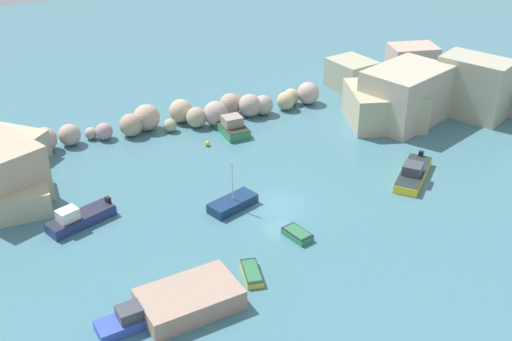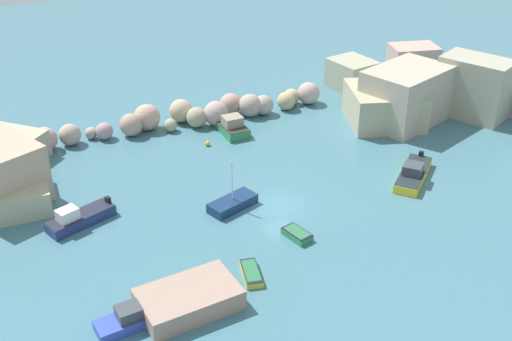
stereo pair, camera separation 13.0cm
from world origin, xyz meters
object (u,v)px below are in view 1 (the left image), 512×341
Objects in this scene: moored_boat_5 at (413,173)px; moored_boat_6 at (79,218)px; stone_dock at (189,299)px; moored_boat_3 at (252,273)px; channel_buoy at (207,144)px; moored_boat_4 at (233,203)px; moored_boat_1 at (142,316)px; moored_boat_2 at (297,234)px; moored_boat_0 at (231,126)px.

moored_boat_6 is (-28.80, 5.25, 0.04)m from moored_boat_5.
moored_boat_3 is (5.10, 1.26, -0.44)m from stone_dock.
stone_dock is 13.87m from moored_boat_6.
channel_buoy is 0.16× the size of moored_boat_3.
moored_boat_6 reaches higher than moored_boat_5.
moored_boat_4 is 16.87m from moored_boat_5.
stone_dock is at bearing 88.95° from moored_boat_6.
stone_dock is 13.05× the size of channel_buoy.
moored_boat_1 is 1.36× the size of moored_boat_4.
moored_boat_1 is 8.46m from moored_boat_3.
moored_boat_4 reaches higher than stone_dock.
moored_boat_2 is 0.58× the size of moored_boat_4.
moored_boat_4 reaches higher than moored_boat_3.
moored_boat_0 is at bearing 61.03° from stone_dock.
channel_buoy is at bearing -84.83° from moored_boat_5.
moored_boat_5 is 29.28m from moored_boat_6.
moored_boat_4 is (-2.27, -11.72, 0.18)m from channel_buoy.
moored_boat_2 is at bearing -25.54° from moored_boat_5.
moored_boat_6 reaches higher than moored_boat_3.
moored_boat_2 is (-2.82, -19.63, -0.40)m from moored_boat_0.
moored_boat_5 is (11.03, -15.93, -0.13)m from moored_boat_0.
moored_boat_1 is at bearing -155.41° from moored_boat_4.
moored_boat_3 is (8.36, 1.23, -0.21)m from moored_boat_1.
moored_boat_2 is (10.33, 4.12, -0.42)m from stone_dock.
moored_boat_6 is at bearing 45.56° from moored_boat_2.
moored_boat_1 reaches higher than stone_dock.
moored_boat_4 is at bearing 11.61° from moored_boat_2.
moored_boat_2 is at bearing -83.76° from moored_boat_4.
channel_buoy is at bearing 60.16° from moored_boat_4.
moored_boat_3 is (-5.23, -2.87, -0.02)m from moored_boat_2.
moored_boat_4 is (-2.85, 6.08, 0.13)m from moored_boat_2.
moored_boat_1 is 1.08× the size of moored_boat_6.
moored_boat_0 is at bearing -21.69° from moored_boat_2.
moored_boat_3 is 15.31m from moored_boat_6.
moored_boat_3 is at bearing 13.83° from stone_dock.
moored_boat_1 is 2.00× the size of moored_boat_3.
moored_boat_3 is (-4.64, -20.66, 0.04)m from channel_buoy.
moored_boat_5 reaches higher than stone_dock.
stone_dock is 11.13m from moored_boat_2.
moored_boat_1 reaches higher than channel_buoy.
channel_buoy is 11.94m from moored_boat_4.
channel_buoy is 0.08× the size of moored_boat_5.
channel_buoy is 25.47m from moored_boat_1.
moored_boat_5 is 1.11× the size of moored_boat_6.
moored_boat_5 is (16.70, -2.38, 0.14)m from moored_boat_4.
moored_boat_5 reaches higher than channel_buoy.
moored_boat_6 is at bearing 147.74° from moored_boat_4.
moored_boat_5 reaches higher than moored_boat_3.
moored_boat_6 reaches higher than channel_buoy.
moored_boat_0 reaches higher than moored_boat_5.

